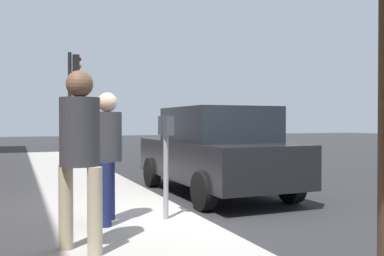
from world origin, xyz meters
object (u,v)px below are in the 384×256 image
(parking_meter, at_px, (166,145))
(pedestrian_at_meter, at_px, (107,147))
(parked_sedan_near, at_px, (215,151))
(pedestrian_bystander, at_px, (80,144))
(traffic_signal, at_px, (73,88))

(parking_meter, distance_m, pedestrian_at_meter, 0.79)
(parked_sedan_near, bearing_deg, pedestrian_bystander, 137.20)
(pedestrian_at_meter, bearing_deg, traffic_signal, 104.63)
(pedestrian_bystander, xyz_separation_m, traffic_signal, (9.96, -1.13, 1.32))
(traffic_signal, bearing_deg, pedestrian_at_meter, 175.98)
(parked_sedan_near, bearing_deg, pedestrian_at_meter, 130.57)
(parking_meter, bearing_deg, pedestrian_at_meter, 85.73)
(pedestrian_at_meter, bearing_deg, parked_sedan_near, 59.22)
(traffic_signal, bearing_deg, parked_sedan_near, -162.94)
(pedestrian_at_meter, xyz_separation_m, parked_sedan_near, (2.26, -2.64, -0.26))
(parking_meter, xyz_separation_m, traffic_signal, (8.89, 0.17, 1.41))
(pedestrian_at_meter, height_order, traffic_signal, traffic_signal)
(parked_sedan_near, distance_m, traffic_signal, 7.08)
(pedestrian_at_meter, relative_size, pedestrian_bystander, 0.93)
(parking_meter, bearing_deg, parked_sedan_near, -38.59)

